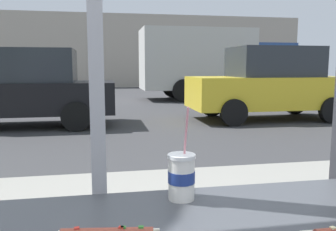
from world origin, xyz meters
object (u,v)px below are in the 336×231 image
Objects in this scene: soda_cup_left at (181,176)px; box_truck at (213,62)px; parked_car_black at (19,88)px; parked_car_yellow at (270,84)px.

box_truck is (4.38, 13.42, 0.56)m from soda_cup_left.
soda_cup_left is 0.07× the size of parked_car_black.
parked_car_black is at bearing 180.00° from parked_car_yellow.
soda_cup_left is at bearing -74.15° from parked_car_black.
parked_car_yellow is (4.05, 7.47, -0.09)m from soda_cup_left.
parked_car_yellow reaches higher than soda_cup_left.
soda_cup_left is 14.12m from box_truck.
parked_car_yellow reaches higher than parked_car_black.
parked_car_yellow is 0.65× the size of box_truck.
parked_car_yellow is (6.17, -0.00, 0.04)m from parked_car_black.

